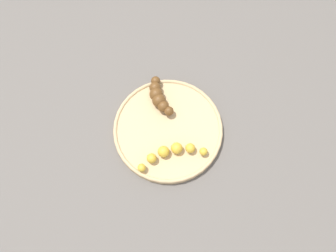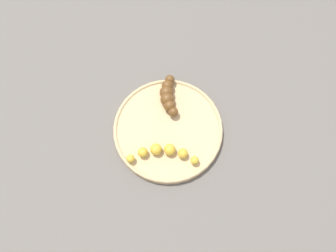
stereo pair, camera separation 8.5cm
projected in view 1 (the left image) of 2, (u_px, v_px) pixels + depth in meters
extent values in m
plane|color=#56514C|center=(168.00, 131.00, 0.89)|extent=(2.40, 2.40, 0.00)
cylinder|color=tan|center=(168.00, 130.00, 0.88)|extent=(0.29, 0.29, 0.02)
torus|color=tan|center=(168.00, 129.00, 0.87)|extent=(0.29, 0.29, 0.01)
sphere|color=#593819|center=(156.00, 81.00, 0.90)|extent=(0.03, 0.03, 0.03)
sphere|color=#593819|center=(155.00, 88.00, 0.89)|extent=(0.03, 0.03, 0.03)
sphere|color=#593819|center=(156.00, 94.00, 0.89)|extent=(0.04, 0.04, 0.04)
sphere|color=#593819|center=(159.00, 101.00, 0.88)|extent=(0.04, 0.04, 0.04)
sphere|color=#593819|center=(163.00, 106.00, 0.87)|extent=(0.03, 0.03, 0.03)
sphere|color=#593819|center=(169.00, 111.00, 0.87)|extent=(0.03, 0.03, 0.03)
sphere|color=gold|center=(203.00, 152.00, 0.83)|extent=(0.02, 0.02, 0.02)
sphere|color=gold|center=(190.00, 148.00, 0.84)|extent=(0.03, 0.03, 0.03)
sphere|color=gold|center=(177.00, 148.00, 0.84)|extent=(0.03, 0.03, 0.03)
sphere|color=gold|center=(164.00, 152.00, 0.83)|extent=(0.03, 0.03, 0.03)
sphere|color=gold|center=(152.00, 158.00, 0.83)|extent=(0.03, 0.03, 0.03)
sphere|color=gold|center=(142.00, 168.00, 0.82)|extent=(0.02, 0.02, 0.02)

